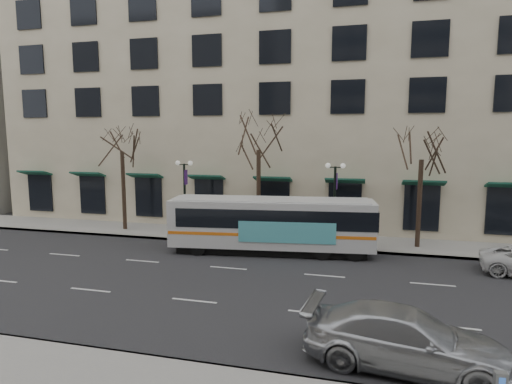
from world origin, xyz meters
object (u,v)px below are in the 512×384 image
(tree_far_left, at_px, (121,138))
(city_bus, at_px, (273,223))
(tree_far_mid, at_px, (259,135))
(lamp_post_left, at_px, (185,194))
(lamp_post_right, at_px, (335,200))
(silver_car, at_px, (405,338))
(tree_far_right, at_px, (422,143))

(tree_far_left, height_order, city_bus, tree_far_left)
(tree_far_mid, relative_size, lamp_post_left, 1.64)
(tree_far_mid, height_order, lamp_post_right, tree_far_mid)
(tree_far_left, height_order, silver_car, tree_far_left)
(tree_far_mid, height_order, lamp_post_left, tree_far_mid)
(tree_far_left, distance_m, tree_far_mid, 10.00)
(tree_far_mid, xyz_separation_m, city_bus, (1.60, -2.99, -5.14))
(tree_far_mid, bearing_deg, tree_far_right, -0.00)
(lamp_post_left, bearing_deg, tree_far_right, 2.29)
(tree_far_left, distance_m, lamp_post_right, 15.48)
(tree_far_right, relative_size, lamp_post_right, 1.55)
(tree_far_left, bearing_deg, lamp_post_left, -6.83)
(lamp_post_right, relative_size, silver_car, 0.86)
(lamp_post_left, distance_m, lamp_post_right, 10.00)
(tree_far_mid, bearing_deg, lamp_post_left, -173.15)
(tree_far_mid, height_order, city_bus, tree_far_mid)
(tree_far_mid, xyz_separation_m, lamp_post_left, (-4.99, -0.60, -3.96))
(tree_far_left, relative_size, tree_far_right, 1.03)
(lamp_post_left, relative_size, silver_car, 0.86)
(city_bus, bearing_deg, tree_far_left, 158.56)
(tree_far_left, relative_size, lamp_post_right, 1.60)
(city_bus, bearing_deg, lamp_post_left, 153.08)
(tree_far_mid, xyz_separation_m, silver_car, (8.11, -14.29, -6.03))
(tree_far_mid, bearing_deg, tree_far_left, -180.00)
(lamp_post_left, height_order, lamp_post_right, same)
(tree_far_right, bearing_deg, tree_far_left, 180.00)
(tree_far_right, height_order, lamp_post_right, tree_far_right)
(tree_far_left, xyz_separation_m, lamp_post_right, (15.01, -0.60, -3.75))
(tree_far_left, bearing_deg, silver_car, -38.28)
(lamp_post_right, bearing_deg, city_bus, -144.90)
(lamp_post_left, xyz_separation_m, lamp_post_right, (10.00, 0.00, 0.00))
(tree_far_left, height_order, lamp_post_right, tree_far_left)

